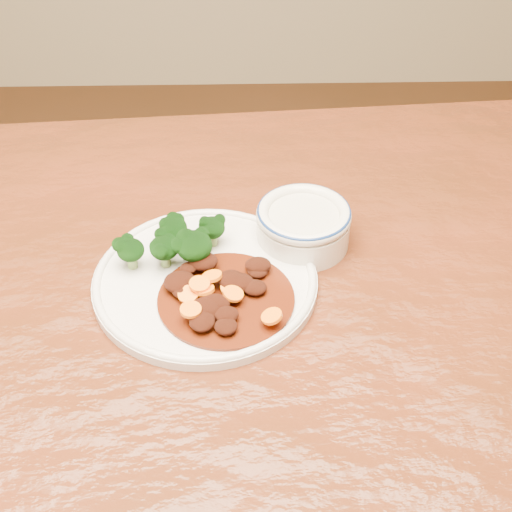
{
  "coord_description": "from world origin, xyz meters",
  "views": [
    {
      "loc": [
        0.08,
        -0.48,
        1.28
      ],
      "look_at": [
        0.1,
        0.11,
        0.77
      ],
      "focal_mm": 50.0,
      "sensor_mm": 36.0,
      "label": 1
    }
  ],
  "objects": [
    {
      "name": "dip_bowl",
      "position": [
        0.15,
        0.15,
        0.78
      ],
      "size": [
        0.11,
        0.11,
        0.05
      ],
      "rotation": [
        0.0,
        0.0,
        -0.1
      ],
      "color": "silver",
      "rests_on": "dining_table"
    },
    {
      "name": "mince_stew",
      "position": [
        0.06,
        0.05,
        0.77
      ],
      "size": [
        0.14,
        0.14,
        0.02
      ],
      "color": "#491707",
      "rests_on": "dinner_plate"
    },
    {
      "name": "broccoli_florets",
      "position": [
        0.01,
        0.12,
        0.79
      ],
      "size": [
        0.12,
        0.07,
        0.04
      ],
      "color": "#7FA053",
      "rests_on": "dinner_plate"
    },
    {
      "name": "dining_table",
      "position": [
        0.0,
        0.0,
        0.67
      ],
      "size": [
        1.56,
        1.0,
        0.75
      ],
      "rotation": [
        0.0,
        0.0,
        0.07
      ],
      "color": "#58210F",
      "rests_on": "ground"
    },
    {
      "name": "dinner_plate",
      "position": [
        0.04,
        0.08,
        0.76
      ],
      "size": [
        0.24,
        0.24,
        0.02
      ],
      "rotation": [
        0.0,
        0.0,
        0.01
      ],
      "color": "silver",
      "rests_on": "dining_table"
    }
  ]
}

